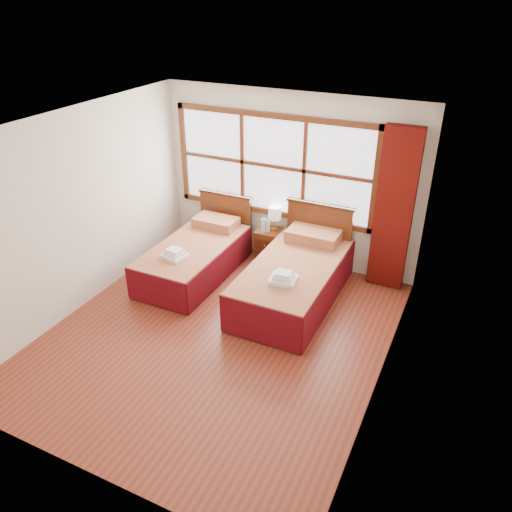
% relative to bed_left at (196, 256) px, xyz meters
% --- Properties ---
extents(floor, '(4.50, 4.50, 0.00)m').
position_rel_bed_left_xyz_m(floor, '(1.04, -1.20, -0.29)').
color(floor, maroon).
rests_on(floor, ground).
extents(ceiling, '(4.50, 4.50, 0.00)m').
position_rel_bed_left_xyz_m(ceiling, '(1.04, -1.20, 2.31)').
color(ceiling, white).
rests_on(ceiling, wall_back).
extents(wall_back, '(4.00, 0.00, 4.00)m').
position_rel_bed_left_xyz_m(wall_back, '(1.04, 1.05, 1.01)').
color(wall_back, silver).
rests_on(wall_back, floor).
extents(wall_left, '(0.00, 4.50, 4.50)m').
position_rel_bed_left_xyz_m(wall_left, '(-0.96, -1.20, 1.01)').
color(wall_left, silver).
rests_on(wall_left, floor).
extents(wall_right, '(0.00, 4.50, 4.50)m').
position_rel_bed_left_xyz_m(wall_right, '(3.04, -1.20, 1.01)').
color(wall_right, silver).
rests_on(wall_right, floor).
extents(window, '(3.16, 0.06, 1.56)m').
position_rel_bed_left_xyz_m(window, '(0.79, 1.01, 1.21)').
color(window, white).
rests_on(window, wall_back).
extents(curtain, '(0.50, 0.16, 2.30)m').
position_rel_bed_left_xyz_m(curtain, '(2.64, 0.91, 0.88)').
color(curtain, '#5A0D09').
rests_on(curtain, wall_back).
extents(bed_left, '(0.99, 2.01, 0.96)m').
position_rel_bed_left_xyz_m(bed_left, '(0.00, 0.00, 0.00)').
color(bed_left, '#3C1C0C').
rests_on(bed_left, floor).
extents(bed_right, '(1.10, 2.13, 1.07)m').
position_rel_bed_left_xyz_m(bed_right, '(1.59, -0.00, 0.03)').
color(bed_right, '#3C1C0C').
rests_on(bed_right, floor).
extents(nightstand, '(0.41, 0.41, 0.55)m').
position_rel_bed_left_xyz_m(nightstand, '(0.86, 0.80, -0.02)').
color(nightstand, '#5A2A13').
rests_on(nightstand, floor).
extents(towels_left, '(0.36, 0.33, 0.13)m').
position_rel_bed_left_xyz_m(towels_left, '(-0.02, -0.50, 0.27)').
color(towels_left, white).
rests_on(towels_left, bed_left).
extents(towels_right, '(0.36, 0.33, 0.14)m').
position_rel_bed_left_xyz_m(towels_right, '(1.63, -0.53, 0.33)').
color(towels_right, white).
rests_on(towels_right, bed_right).
extents(lamp, '(0.19, 0.19, 0.38)m').
position_rel_bed_left_xyz_m(lamp, '(0.90, 0.85, 0.52)').
color(lamp, '#C28F3E').
rests_on(lamp, nightstand).
extents(bottle_near, '(0.06, 0.06, 0.24)m').
position_rel_bed_left_xyz_m(bottle_near, '(0.78, 0.71, 0.36)').
color(bottle_near, silver).
rests_on(bottle_near, nightstand).
extents(bottle_far, '(0.06, 0.06, 0.24)m').
position_rel_bed_left_xyz_m(bottle_far, '(0.84, 0.74, 0.36)').
color(bottle_far, silver).
rests_on(bottle_far, nightstand).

